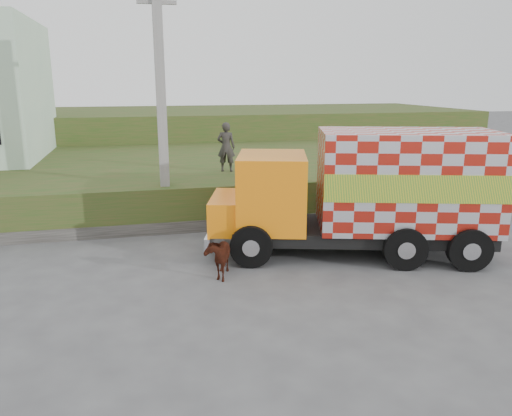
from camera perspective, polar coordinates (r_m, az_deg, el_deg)
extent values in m
plane|color=#474749|center=(12.96, -4.44, -7.84)|extent=(120.00, 120.00, 0.00)
cube|color=#294E1A|center=(22.33, -8.48, 3.53)|extent=(40.00, 12.00, 1.50)
cube|color=#294E1A|center=(34.09, -10.31, 8.43)|extent=(40.00, 12.00, 3.00)
cube|color=#595651|center=(16.75, -13.49, -2.30)|extent=(16.00, 0.50, 0.40)
cube|color=gray|center=(16.52, -10.74, 11.03)|extent=(0.30, 0.30, 8.00)
cube|color=gray|center=(16.65, -11.29, 22.08)|extent=(1.20, 0.12, 0.12)
cube|color=black|center=(14.70, 11.64, -2.58)|extent=(7.48, 4.17, 0.37)
cube|color=orange|center=(14.23, 1.83, 1.95)|extent=(2.47, 2.83, 2.09)
cube|color=orange|center=(14.44, -2.97, -0.44)|extent=(1.61, 2.40, 0.94)
cube|color=silver|center=(14.59, 16.82, 3.12)|extent=(5.32, 3.74, 2.72)
cube|color=yellow|center=(13.38, 18.10, 2.05)|extent=(4.64, 1.36, 0.73)
cube|color=yellow|center=(15.82, 15.73, 4.03)|extent=(4.64, 1.36, 0.73)
cube|color=silver|center=(14.68, -4.98, -2.78)|extent=(0.81, 2.36, 0.31)
cylinder|color=black|center=(13.42, -0.54, -4.38)|extent=(1.21, 0.67, 1.15)
cylinder|color=black|center=(15.72, -0.05, -1.56)|extent=(1.21, 0.67, 1.15)
cylinder|color=black|center=(13.82, 16.67, -4.45)|extent=(1.21, 0.67, 1.15)
cylinder|color=black|center=(16.06, 14.67, -1.70)|extent=(1.21, 0.67, 1.15)
cylinder|color=black|center=(14.32, 23.20, -4.38)|extent=(1.21, 0.67, 1.15)
cylinder|color=black|center=(16.49, 20.37, -1.72)|extent=(1.21, 0.67, 1.15)
imported|color=#371C0D|center=(12.85, -4.36, -5.44)|extent=(0.89, 1.40, 1.09)
imported|color=#312E2B|center=(19.12, -3.44, 6.97)|extent=(0.79, 0.64, 1.87)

